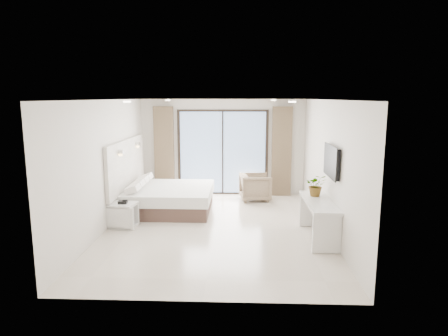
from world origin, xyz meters
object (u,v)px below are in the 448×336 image
Objects in this scene: bed at (168,198)px; armchair at (255,186)px; console_desk at (319,211)px; nightstand at (122,215)px.

armchair reaches higher than bed.
armchair is at bearing 110.98° from console_desk.
armchair reaches higher than nightstand.
nightstand is at bearing 121.75° from armchair.
bed is 1.51m from nightstand.
nightstand is 3.79m from armchair.
armchair is at bearing 26.86° from bed.
armchair is at bearing 48.66° from nightstand.
armchair is (-1.13, 2.95, -0.17)m from console_desk.
nightstand is at bearing 172.32° from console_desk.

